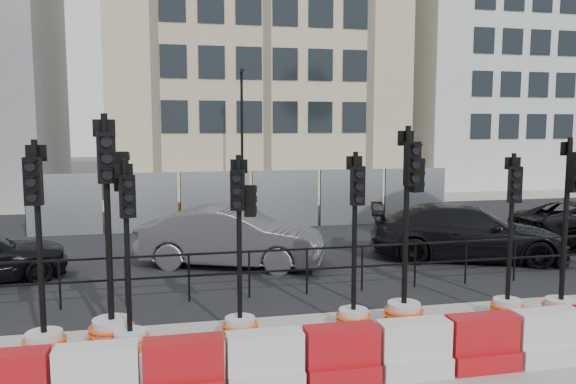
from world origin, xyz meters
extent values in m
plane|color=#51514C|center=(0.00, 0.00, 0.00)|extent=(120.00, 120.00, 0.00)
cube|color=black|center=(0.00, 7.00, 0.01)|extent=(40.00, 14.00, 0.03)
cube|color=gray|center=(0.00, 16.00, 0.01)|extent=(40.00, 4.00, 0.02)
cube|color=beige|center=(2.00, 22.00, 9.00)|extent=(15.00, 10.00, 18.00)
cube|color=silver|center=(17.00, 22.00, 8.00)|extent=(12.00, 9.00, 16.00)
cylinder|color=black|center=(-4.80, 1.20, 0.50)|extent=(0.04, 0.04, 1.00)
cylinder|color=black|center=(-3.60, 1.20, 0.50)|extent=(0.04, 0.04, 1.00)
cylinder|color=black|center=(-2.40, 1.20, 0.50)|extent=(0.04, 0.04, 1.00)
cylinder|color=black|center=(-1.20, 1.20, 0.50)|extent=(0.04, 0.04, 1.00)
cylinder|color=black|center=(0.00, 1.20, 0.50)|extent=(0.04, 0.04, 1.00)
cylinder|color=black|center=(1.20, 1.20, 0.50)|extent=(0.04, 0.04, 1.00)
cylinder|color=black|center=(2.40, 1.20, 0.50)|extent=(0.04, 0.04, 1.00)
cylinder|color=black|center=(3.60, 1.20, 0.50)|extent=(0.04, 0.04, 1.00)
cylinder|color=black|center=(4.80, 1.20, 0.50)|extent=(0.04, 0.04, 1.00)
cylinder|color=black|center=(6.00, 1.20, 0.50)|extent=(0.04, 0.04, 1.00)
cube|color=black|center=(0.00, 1.20, 0.98)|extent=(18.00, 0.04, 0.04)
cube|color=black|center=(0.00, 1.20, 0.55)|extent=(18.00, 0.04, 0.04)
cube|color=#9A9DA2|center=(-6.00, 9.00, 1.00)|extent=(2.30, 0.05, 2.00)
cylinder|color=black|center=(-7.15, 9.00, 1.00)|extent=(0.05, 0.05, 2.00)
cube|color=#9A9DA2|center=(-3.60, 9.00, 1.00)|extent=(2.30, 0.05, 2.00)
cylinder|color=black|center=(-4.75, 9.00, 1.00)|extent=(0.05, 0.05, 2.00)
cube|color=#9A9DA2|center=(-1.20, 9.00, 1.00)|extent=(2.30, 0.05, 2.00)
cylinder|color=black|center=(-2.35, 9.00, 1.00)|extent=(0.05, 0.05, 2.00)
cube|color=#9A9DA2|center=(1.20, 9.00, 1.00)|extent=(2.30, 0.05, 2.00)
cylinder|color=black|center=(0.05, 9.00, 1.00)|extent=(0.05, 0.05, 2.00)
cube|color=#9A9DA2|center=(3.60, 9.00, 1.00)|extent=(2.30, 0.05, 2.00)
cylinder|color=black|center=(2.45, 9.00, 1.00)|extent=(0.05, 0.05, 2.00)
cube|color=#9A9DA2|center=(6.00, 9.00, 1.00)|extent=(2.30, 0.05, 2.00)
cylinder|color=black|center=(4.85, 9.00, 1.00)|extent=(0.05, 0.05, 2.00)
cube|color=orange|center=(-4.00, 10.50, 0.40)|extent=(1.00, 0.40, 0.80)
cube|color=orange|center=(-2.00, 10.50, 0.40)|extent=(1.00, 0.40, 0.80)
cube|color=orange|center=(0.00, 10.50, 0.40)|extent=(1.00, 0.40, 0.80)
cube|color=orange|center=(2.00, 10.50, 0.40)|extent=(1.00, 0.40, 0.80)
cube|color=orange|center=(4.00, 10.50, 0.40)|extent=(1.00, 0.40, 0.80)
cube|color=orange|center=(6.00, 10.50, 0.40)|extent=(1.00, 0.40, 0.80)
cylinder|color=black|center=(0.50, 15.00, 3.00)|extent=(0.12, 0.12, 6.00)
cube|color=black|center=(0.50, 14.75, 5.90)|extent=(0.12, 0.50, 0.12)
cube|color=#B1130E|center=(-4.72, -2.80, 0.55)|extent=(1.00, 0.35, 0.50)
cube|color=silver|center=(-3.67, -2.80, 0.55)|extent=(1.00, 0.35, 0.50)
cube|color=#B1130E|center=(-2.62, -2.80, 0.55)|extent=(1.00, 0.35, 0.50)
cube|color=silver|center=(-1.58, -2.80, 0.15)|extent=(1.00, 0.50, 0.30)
cube|color=silver|center=(-1.58, -2.80, 0.55)|extent=(1.00, 0.35, 0.50)
cube|color=#B1130E|center=(-0.52, -2.80, 0.15)|extent=(1.00, 0.50, 0.30)
cube|color=#B1130E|center=(-0.52, -2.80, 0.55)|extent=(1.00, 0.35, 0.50)
cube|color=silver|center=(0.53, -2.80, 0.15)|extent=(1.00, 0.50, 0.30)
cube|color=silver|center=(0.53, -2.80, 0.55)|extent=(1.00, 0.35, 0.50)
cube|color=#B1130E|center=(1.58, -2.80, 0.15)|extent=(1.00, 0.50, 0.30)
cube|color=#B1130E|center=(1.58, -2.80, 0.55)|extent=(1.00, 0.35, 0.50)
cube|color=silver|center=(2.63, -2.80, 0.15)|extent=(1.00, 0.50, 0.30)
cube|color=silver|center=(2.63, -2.80, 0.55)|extent=(1.00, 0.35, 0.50)
cylinder|color=#BCBCB8|center=(-4.64, -1.03, 0.20)|extent=(0.54, 0.54, 0.40)
torus|color=#FF4F0D|center=(-4.64, -1.03, 0.12)|extent=(0.65, 0.65, 0.05)
torus|color=#FF4F0D|center=(-4.64, -1.03, 0.20)|extent=(0.65, 0.65, 0.05)
torus|color=#FF4F0D|center=(-4.64, -1.03, 0.28)|extent=(0.65, 0.65, 0.05)
cylinder|color=black|center=(-4.64, -1.03, 1.79)|extent=(0.09, 0.09, 2.99)
cube|color=black|center=(-4.66, -1.15, 2.69)|extent=(0.25, 0.17, 0.70)
cylinder|color=black|center=(-4.67, -1.22, 2.47)|extent=(0.15, 0.07, 0.15)
cylinder|color=black|center=(-4.67, -1.22, 2.69)|extent=(0.15, 0.07, 0.15)
cylinder|color=black|center=(-4.67, -1.22, 2.91)|extent=(0.15, 0.07, 0.15)
cube|color=black|center=(-4.64, -0.97, 3.09)|extent=(0.30, 0.07, 0.24)
cylinder|color=#BCBCB8|center=(-3.69, -0.78, 0.22)|extent=(0.60, 0.60, 0.45)
torus|color=#FF4F0D|center=(-3.69, -0.78, 0.13)|extent=(0.72, 0.72, 0.06)
torus|color=#FF4F0D|center=(-3.69, -0.78, 0.22)|extent=(0.72, 0.72, 0.06)
torus|color=#FF4F0D|center=(-3.69, -0.78, 0.31)|extent=(0.72, 0.72, 0.06)
cylinder|color=black|center=(-3.69, -0.78, 2.00)|extent=(0.10, 0.10, 3.34)
cube|color=black|center=(-3.66, -0.91, 3.00)|extent=(0.29, 0.20, 0.78)
cylinder|color=black|center=(-3.65, -0.99, 2.76)|extent=(0.17, 0.09, 0.17)
cylinder|color=black|center=(-3.65, -0.99, 3.00)|extent=(0.17, 0.09, 0.17)
cylinder|color=black|center=(-3.65, -0.99, 3.25)|extent=(0.17, 0.09, 0.17)
cube|color=black|center=(-3.70, -0.71, 3.45)|extent=(0.33, 0.10, 0.27)
cube|color=black|center=(-3.47, -0.73, 2.78)|extent=(0.25, 0.18, 0.61)
cylinder|color=#BCBCB8|center=(-3.39, -1.14, 0.18)|extent=(0.49, 0.49, 0.36)
torus|color=#FF4F0D|center=(-3.39, -1.14, 0.11)|extent=(0.59, 0.59, 0.05)
torus|color=#FF4F0D|center=(-3.39, -1.14, 0.18)|extent=(0.59, 0.59, 0.05)
torus|color=#FF4F0D|center=(-3.39, -1.14, 0.25)|extent=(0.59, 0.59, 0.05)
cylinder|color=black|center=(-3.39, -1.14, 1.63)|extent=(0.08, 0.08, 2.72)
cube|color=black|center=(-3.35, -1.25, 2.45)|extent=(0.25, 0.19, 0.63)
cylinder|color=black|center=(-3.33, -1.32, 2.25)|extent=(0.14, 0.09, 0.14)
cylinder|color=black|center=(-3.33, -1.32, 2.45)|extent=(0.14, 0.09, 0.14)
cylinder|color=black|center=(-3.33, -1.32, 2.65)|extent=(0.14, 0.09, 0.14)
cube|color=black|center=(-3.40, -1.09, 2.81)|extent=(0.27, 0.11, 0.22)
cylinder|color=#BCBCB8|center=(-1.66, -0.91, 0.18)|extent=(0.50, 0.50, 0.37)
torus|color=#FF4F0D|center=(-1.66, -0.91, 0.11)|extent=(0.60, 0.60, 0.05)
torus|color=#FF4F0D|center=(-1.66, -0.91, 0.18)|extent=(0.60, 0.60, 0.05)
torus|color=#FF4F0D|center=(-1.66, -0.91, 0.26)|extent=(0.60, 0.60, 0.05)
cylinder|color=black|center=(-1.66, -0.91, 1.65)|extent=(0.08, 0.08, 2.75)
cube|color=black|center=(-1.69, -1.02, 2.48)|extent=(0.25, 0.18, 0.64)
cylinder|color=black|center=(-1.71, -1.09, 2.27)|extent=(0.14, 0.08, 0.14)
cylinder|color=black|center=(-1.71, -1.09, 2.48)|extent=(0.14, 0.08, 0.14)
cylinder|color=black|center=(-1.71, -1.09, 2.68)|extent=(0.14, 0.08, 0.14)
cube|color=black|center=(-1.65, -0.86, 2.84)|extent=(0.27, 0.10, 0.22)
cube|color=black|center=(-1.48, -0.96, 2.29)|extent=(0.21, 0.16, 0.50)
cylinder|color=#BCBCB8|center=(0.29, -0.92, 0.19)|extent=(0.50, 0.50, 0.37)
torus|color=#FF4F0D|center=(0.29, -0.92, 0.11)|extent=(0.60, 0.60, 0.05)
torus|color=#FF4F0D|center=(0.29, -0.92, 0.19)|extent=(0.60, 0.60, 0.05)
torus|color=#FF4F0D|center=(0.29, -0.92, 0.26)|extent=(0.60, 0.60, 0.05)
cylinder|color=black|center=(0.29, -0.92, 1.67)|extent=(0.08, 0.08, 2.78)
cube|color=black|center=(0.29, -1.03, 2.50)|extent=(0.23, 0.14, 0.65)
cylinder|color=black|center=(0.30, -1.10, 2.30)|extent=(0.14, 0.05, 0.14)
cylinder|color=black|center=(0.30, -1.10, 2.50)|extent=(0.14, 0.05, 0.14)
cylinder|color=black|center=(0.30, -1.10, 2.71)|extent=(0.14, 0.05, 0.14)
cube|color=black|center=(0.29, -0.86, 2.87)|extent=(0.28, 0.04, 0.22)
cylinder|color=#BCBCB8|center=(1.21, -0.92, 0.21)|extent=(0.57, 0.57, 0.42)
torus|color=#FF4F0D|center=(1.21, -0.92, 0.13)|extent=(0.69, 0.69, 0.05)
torus|color=#FF4F0D|center=(1.21, -0.92, 0.21)|extent=(0.69, 0.69, 0.05)
torus|color=#FF4F0D|center=(1.21, -0.92, 0.30)|extent=(0.69, 0.69, 0.05)
cylinder|color=black|center=(1.21, -0.92, 1.90)|extent=(0.10, 0.10, 3.17)
cube|color=black|center=(1.24, -1.04, 2.86)|extent=(0.28, 0.20, 0.74)
cylinder|color=black|center=(1.26, -1.12, 2.62)|extent=(0.17, 0.09, 0.16)
cylinder|color=black|center=(1.26, -1.12, 2.86)|extent=(0.17, 0.09, 0.16)
cylinder|color=black|center=(1.26, -1.12, 3.09)|extent=(0.17, 0.09, 0.16)
cube|color=black|center=(1.20, -0.85, 3.28)|extent=(0.32, 0.11, 0.25)
cube|color=black|center=(1.42, -0.87, 2.64)|extent=(0.24, 0.18, 0.58)
cylinder|color=#BCBCB8|center=(3.21, -0.95, 0.18)|extent=(0.49, 0.49, 0.36)
torus|color=#FF4F0D|center=(3.21, -0.95, 0.11)|extent=(0.59, 0.59, 0.05)
torus|color=#FF4F0D|center=(3.21, -0.95, 0.18)|extent=(0.59, 0.59, 0.05)
torus|color=#FF4F0D|center=(3.21, -0.95, 0.26)|extent=(0.59, 0.59, 0.05)
cylinder|color=black|center=(3.21, -0.95, 1.64)|extent=(0.08, 0.08, 2.74)
cube|color=black|center=(3.18, -1.06, 2.46)|extent=(0.24, 0.18, 0.64)
cylinder|color=black|center=(3.16, -1.13, 2.26)|extent=(0.14, 0.08, 0.14)
cylinder|color=black|center=(3.16, -1.13, 2.46)|extent=(0.14, 0.08, 0.14)
cylinder|color=black|center=(3.16, -1.13, 2.66)|extent=(0.14, 0.08, 0.14)
cube|color=black|center=(3.22, -0.90, 2.83)|extent=(0.27, 0.10, 0.22)
cylinder|color=#BCBCB8|center=(4.09, -1.25, 0.20)|extent=(0.54, 0.54, 0.40)
torus|color=#FF4F0D|center=(4.09, -1.25, 0.12)|extent=(0.65, 0.65, 0.05)
torus|color=#FF4F0D|center=(4.09, -1.25, 0.20)|extent=(0.65, 0.65, 0.05)
torus|color=#FF4F0D|center=(4.09, -1.25, 0.28)|extent=(0.65, 0.65, 0.05)
cylinder|color=black|center=(4.09, -1.25, 1.79)|extent=(0.09, 0.09, 2.99)
cube|color=black|center=(4.12, -1.36, 2.69)|extent=(0.27, 0.20, 0.70)
cube|color=black|center=(4.07, -1.19, 3.09)|extent=(0.30, 0.11, 0.24)
imported|color=#48484D|center=(-1.24, 3.95, 0.75)|extent=(4.66, 5.61, 1.50)
imported|color=black|center=(4.87, 3.41, 0.73)|extent=(5.24, 6.31, 1.45)
camera|label=1|loc=(-2.77, -9.76, 3.46)|focal=35.00mm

